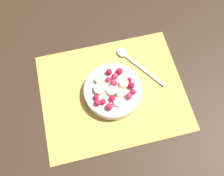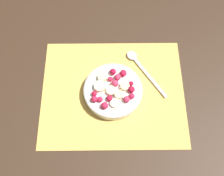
{
  "view_description": "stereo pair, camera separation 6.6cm",
  "coord_description": "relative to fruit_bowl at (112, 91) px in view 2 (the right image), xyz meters",
  "views": [
    {
      "loc": [
        -0.07,
        -0.29,
        0.72
      ],
      "look_at": [
        -0.0,
        -0.01,
        0.05
      ],
      "focal_mm": 40.0,
      "sensor_mm": 36.0,
      "label": 1
    },
    {
      "loc": [
        -0.01,
        -0.3,
        0.72
      ],
      "look_at": [
        -0.0,
        -0.01,
        0.05
      ],
      "focal_mm": 40.0,
      "sensor_mm": 36.0,
      "label": 2
    }
  ],
  "objects": [
    {
      "name": "spoon",
      "position": [
        0.09,
        0.1,
        -0.02
      ],
      "size": [
        0.13,
        0.17,
        0.01
      ],
      "rotation": [
        0.0,
        0.0,
        2.17
      ],
      "color": "silver",
      "rests_on": "placemat"
    },
    {
      "name": "ground_plane",
      "position": [
        0.0,
        0.01,
        -0.03
      ],
      "size": [
        3.0,
        3.0,
        0.0
      ],
      "primitive_type": "plane",
      "color": "#382619"
    },
    {
      "name": "placemat",
      "position": [
        0.0,
        0.01,
        -0.02
      ],
      "size": [
        0.44,
        0.36,
        0.01
      ],
      "color": "#E0B251",
      "rests_on": "ground_plane"
    },
    {
      "name": "fruit_bowl",
      "position": [
        0.0,
        0.0,
        0.0
      ],
      "size": [
        0.18,
        0.18,
        0.05
      ],
      "color": "white",
      "rests_on": "placemat"
    }
  ]
}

